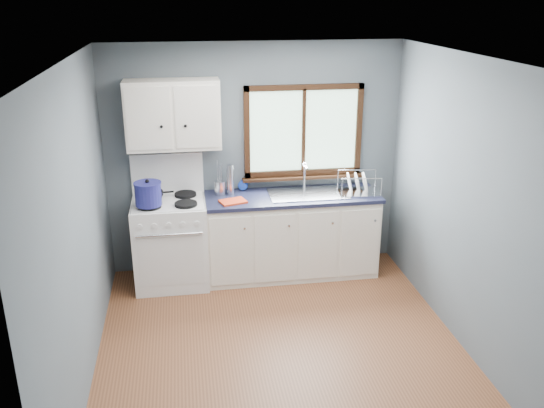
{
  "coord_description": "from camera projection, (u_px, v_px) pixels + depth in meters",
  "views": [
    {
      "loc": [
        -0.76,
        -4.23,
        2.97
      ],
      "look_at": [
        0.05,
        0.9,
        1.05
      ],
      "focal_mm": 38.0,
      "sensor_mm": 36.0,
      "label": 1
    }
  ],
  "objects": [
    {
      "name": "stockpot",
      "position": [
        148.0,
        194.0,
        5.73
      ],
      "size": [
        0.32,
        0.32,
        0.27
      ],
      "rotation": [
        0.0,
        0.0,
        0.19
      ],
      "color": "navy",
      "rests_on": "gas_range"
    },
    {
      "name": "skillet",
      "position": [
        153.0,
        193.0,
        6.04
      ],
      "size": [
        0.34,
        0.24,
        0.04
      ],
      "rotation": [
        0.0,
        0.0,
        0.08
      ],
      "color": "black",
      "rests_on": "gas_range"
    },
    {
      "name": "ceiling",
      "position": [
        284.0,
        59.0,
        4.19
      ],
      "size": [
        3.2,
        3.6,
        0.02
      ],
      "primitive_type": "cube",
      "color": "white",
      "rests_on": "wall_back"
    },
    {
      "name": "window",
      "position": [
        303.0,
        138.0,
        6.26
      ],
      "size": [
        1.36,
        0.1,
        1.03
      ],
      "color": "#9EC6A8",
      "rests_on": "wall_back"
    },
    {
      "name": "wall_back",
      "position": [
        255.0,
        159.0,
        6.3
      ],
      "size": [
        3.2,
        0.02,
        2.5
      ],
      "primitive_type": "cube",
      "color": "#555E64",
      "rests_on": "ground"
    },
    {
      "name": "wall_left",
      "position": [
        76.0,
        232.0,
        4.39
      ],
      "size": [
        0.02,
        3.6,
        2.5
      ],
      "primitive_type": "cube",
      "color": "#555E64",
      "rests_on": "ground"
    },
    {
      "name": "utensil_crock",
      "position": [
        220.0,
        188.0,
        6.16
      ],
      "size": [
        0.12,
        0.12,
        0.38
      ],
      "rotation": [
        0.0,
        0.0,
        0.01
      ],
      "color": "silver",
      "rests_on": "countertop"
    },
    {
      "name": "floor",
      "position": [
        282.0,
        352.0,
        5.06
      ],
      "size": [
        3.2,
        3.6,
        0.02
      ],
      "primitive_type": "cube",
      "color": "brown",
      "rests_on": "ground"
    },
    {
      "name": "base_cabinets",
      "position": [
        291.0,
        238.0,
        6.35
      ],
      "size": [
        1.85,
        0.6,
        0.88
      ],
      "color": "white",
      "rests_on": "floor"
    },
    {
      "name": "dish_rack",
      "position": [
        358.0,
        187.0,
        6.22
      ],
      "size": [
        0.48,
        0.39,
        0.23
      ],
      "rotation": [
        0.0,
        0.0,
        -0.13
      ],
      "color": "silver",
      "rests_on": "countertop"
    },
    {
      "name": "upper_cabinets",
      "position": [
        173.0,
        115.0,
        5.81
      ],
      "size": [
        0.95,
        0.35,
        0.7
      ],
      "color": "white",
      "rests_on": "wall_back"
    },
    {
      "name": "dish_towel",
      "position": [
        233.0,
        201.0,
        5.95
      ],
      "size": [
        0.3,
        0.25,
        0.02
      ],
      "primitive_type": "cube",
      "rotation": [
        0.0,
        0.0,
        0.29
      ],
      "color": "red",
      "rests_on": "countertop"
    },
    {
      "name": "sink",
      "position": [
        308.0,
        199.0,
        6.22
      ],
      "size": [
        0.84,
        0.46,
        0.44
      ],
      "color": "silver",
      "rests_on": "countertop"
    },
    {
      "name": "countertop",
      "position": [
        291.0,
        197.0,
        6.18
      ],
      "size": [
        1.89,
        0.64,
        0.04
      ],
      "primitive_type": "cube",
      "color": "black",
      "rests_on": "base_cabinets"
    },
    {
      "name": "thermos",
      "position": [
        230.0,
        180.0,
        6.14
      ],
      "size": [
        0.09,
        0.09,
        0.33
      ],
      "primitive_type": "cylinder",
      "rotation": [
        0.0,
        0.0,
        -0.15
      ],
      "color": "silver",
      "rests_on": "countertop"
    },
    {
      "name": "wall_front",
      "position": [
        345.0,
        349.0,
        2.95
      ],
      "size": [
        3.2,
        0.02,
        2.5
      ],
      "primitive_type": "cube",
      "color": "#555E64",
      "rests_on": "ground"
    },
    {
      "name": "gas_range",
      "position": [
        171.0,
        240.0,
        6.11
      ],
      "size": [
        0.76,
        0.69,
        1.36
      ],
      "color": "white",
      "rests_on": "floor"
    },
    {
      "name": "wall_right",
      "position": [
        471.0,
        208.0,
        4.86
      ],
      "size": [
        0.02,
        3.6,
        2.5
      ],
      "primitive_type": "cube",
      "color": "#555E64",
      "rests_on": "ground"
    },
    {
      "name": "soap_bottle",
      "position": [
        242.0,
        179.0,
        6.24
      ],
      "size": [
        0.13,
        0.13,
        0.28
      ],
      "primitive_type": "imported",
      "rotation": [
        0.0,
        0.0,
        -0.22
      ],
      "color": "#1537A5",
      "rests_on": "countertop"
    }
  ]
}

